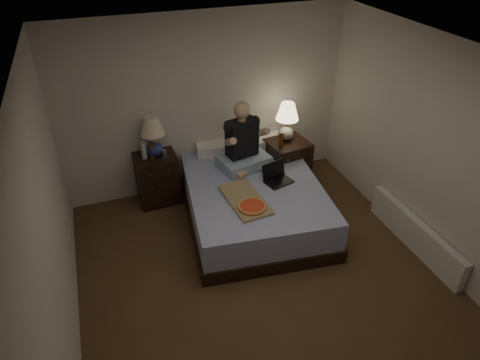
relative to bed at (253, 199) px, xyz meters
name	(u,v)px	position (x,y,z in m)	size (l,w,h in m)	color
floor	(267,285)	(-0.30, -1.23, -0.28)	(4.00, 4.50, 0.00)	brown
ceiling	(278,65)	(-0.30, -1.23, 2.22)	(4.00, 4.50, 0.00)	white
wall_back	(207,105)	(-0.30, 1.02, 0.97)	(4.00, 2.50, 0.00)	silver
wall_left	(49,241)	(-2.30, -1.23, 0.97)	(4.50, 2.50, 0.00)	silver
wall_right	(440,158)	(1.70, -1.23, 0.97)	(4.50, 2.50, 0.00)	silver
bed	(253,199)	(0.00, 0.00, 0.00)	(1.66, 2.22, 0.55)	#5A6BB4
nightstand_left	(157,178)	(-1.11, 0.82, 0.08)	(0.55, 0.50, 0.72)	black
nightstand_right	(287,164)	(0.75, 0.54, 0.09)	(0.56, 0.50, 0.73)	black
lamp_left	(153,137)	(-1.10, 0.82, 0.72)	(0.32, 0.32, 0.56)	navy
lamp_right	(287,122)	(0.74, 0.62, 0.73)	(0.32, 0.32, 0.56)	gray
water_bottle	(144,150)	(-1.24, 0.79, 0.56)	(0.07, 0.07, 0.25)	silver
soda_can	(164,153)	(-0.99, 0.74, 0.49)	(0.07, 0.07, 0.10)	#B4B5B0
beer_bottle_left	(152,150)	(-1.15, 0.76, 0.55)	(0.06, 0.06, 0.23)	#57300C
beer_bottle_right	(281,140)	(0.58, 0.44, 0.56)	(0.06, 0.06, 0.23)	#58300C
person	(244,136)	(0.02, 0.38, 0.74)	(0.66, 0.52, 0.93)	black
laptop	(279,174)	(0.31, -0.13, 0.40)	(0.34, 0.28, 0.24)	black
pizza_box	(252,207)	(-0.23, -0.56, 0.32)	(0.40, 0.76, 0.08)	tan
radiator	(415,234)	(1.63, -1.25, -0.08)	(0.10, 1.60, 0.40)	silver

